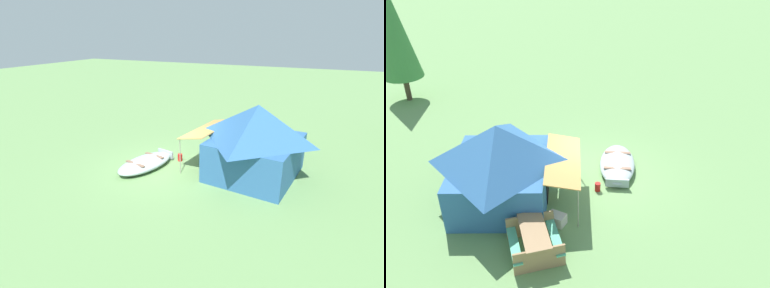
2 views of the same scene
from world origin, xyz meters
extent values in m
plane|color=#679155|center=(0.00, 0.00, 0.00)|extent=(80.00, 80.00, 0.00)
ellipsoid|color=#9FAEB4|center=(0.37, -0.81, 0.21)|extent=(2.87, 1.82, 0.42)
ellipsoid|color=#373C3F|center=(0.37, -0.81, 0.24)|extent=(2.63, 1.62, 0.15)
cube|color=#825D4A|center=(0.89, -0.93, 0.38)|extent=(0.34, 0.98, 0.04)
cube|color=#825D4A|center=(-0.15, -0.70, 0.38)|extent=(0.34, 0.98, 0.04)
cube|color=#9FAEB4|center=(-0.82, -0.55, 0.23)|extent=(0.25, 0.82, 0.32)
cube|color=#2E5E98|center=(-0.90, 3.34, 0.75)|extent=(3.67, 3.32, 1.49)
pyramid|color=#2E5E98|center=(-0.90, 3.34, 2.13)|extent=(3.96, 3.58, 1.27)
cube|color=black|center=(-1.07, 1.86, 0.63)|extent=(0.76, 0.12, 1.19)
cube|color=#BB8C48|center=(-1.13, 1.33, 1.54)|extent=(3.12, 1.43, 0.24)
cylinder|color=gray|center=(0.21, 0.70, 0.71)|extent=(0.04, 0.04, 1.42)
cylinder|color=gray|center=(-2.59, 1.03, 0.71)|extent=(0.04, 0.04, 1.42)
cube|color=#9A7652|center=(-3.44, 2.36, 0.77)|extent=(1.70, 0.94, 0.04)
cube|color=#51B391|center=(-3.35, 1.80, 0.44)|extent=(1.63, 0.50, 0.04)
cube|color=#51B391|center=(-3.53, 2.93, 0.44)|extent=(1.63, 0.50, 0.04)
cube|color=#9A7652|center=(-4.14, 2.26, 0.38)|extent=(0.27, 1.40, 0.75)
cube|color=#9A7652|center=(-2.74, 2.47, 0.38)|extent=(0.27, 1.40, 0.75)
cube|color=beige|center=(-2.36, 1.66, 0.18)|extent=(0.62, 0.66, 0.35)
cylinder|color=red|center=(-0.87, 0.14, 0.15)|extent=(0.27, 0.27, 0.30)
cylinder|color=#433527|center=(7.86, 8.35, 0.61)|extent=(0.27, 0.27, 1.23)
cone|color=#3C803D|center=(7.86, 8.35, 3.46)|extent=(1.89, 1.89, 4.46)
camera|label=1|loc=(9.64, 5.61, 5.21)|focal=28.04mm
camera|label=2|loc=(-11.76, 2.19, 8.40)|focal=37.45mm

